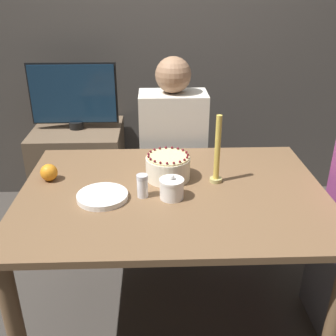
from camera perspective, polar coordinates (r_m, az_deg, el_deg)
name	(u,v)px	position (r m, az deg, el deg)	size (l,w,h in m)	color
ground_plane	(172,313)	(2.22, 0.59, -20.26)	(12.00, 12.00, 0.00)	#3D3833
wall_behind	(164,27)	(2.97, -0.59, 19.82)	(8.00, 0.05, 2.60)	#4C4742
dining_table	(173,211)	(1.82, 0.68, -6.28)	(1.37, 0.98, 0.74)	brown
cake	(168,167)	(1.85, 0.00, 0.12)	(0.21, 0.21, 0.13)	#EFE5CC
sugar_bowl	(172,188)	(1.69, 0.54, -2.98)	(0.11, 0.11, 0.11)	white
sugar_shaker	(142,186)	(1.70, -3.74, -2.58)	(0.05, 0.05, 0.10)	white
plate_stack	(102,196)	(1.72, -9.49, -4.08)	(0.22, 0.22, 0.02)	white
candle	(217,155)	(1.80, 7.15, 1.87)	(0.06, 0.06, 0.32)	tan
orange_fruit_0	(49,172)	(1.92, -16.90, -0.62)	(0.08, 0.08, 0.08)	orange
person_man_blue_shirt	(173,167)	(2.48, 0.68, 0.10)	(0.40, 0.34, 1.21)	#2D2D38
side_cabinet	(81,171)	(2.96, -12.48, -0.38)	(0.61, 0.56, 0.66)	brown
tv_monitor	(73,95)	(2.77, -13.57, 10.23)	(0.59, 0.10, 0.45)	black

